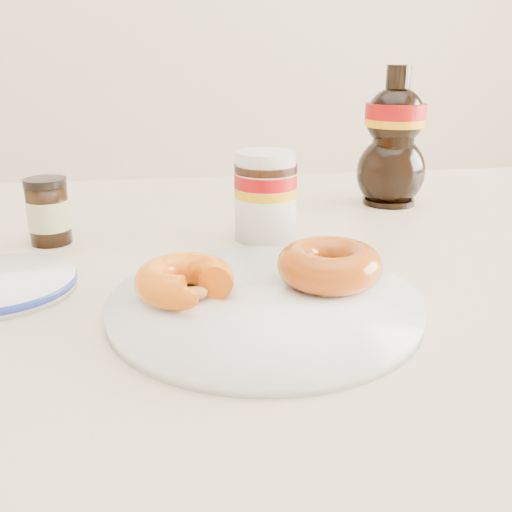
{
  "coord_description": "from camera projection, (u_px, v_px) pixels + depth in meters",
  "views": [
    {
      "loc": [
        -0.12,
        -0.51,
        0.97
      ],
      "look_at": [
        -0.05,
        0.01,
        0.79
      ],
      "focal_mm": 40.0,
      "sensor_mm": 36.0,
      "label": 1
    }
  ],
  "objects": [
    {
      "name": "dark_jar",
      "position": [
        48.0,
        212.0,
        0.69
      ],
      "size": [
        0.05,
        0.05,
        0.08
      ],
      "rotation": [
        0.0,
        0.0,
        -0.01
      ],
      "color": "black",
      "rests_on": "dining_table"
    },
    {
      "name": "plate",
      "position": [
        264.0,
        303.0,
        0.52
      ],
      "size": [
        0.28,
        0.28,
        0.01
      ],
      "color": "white",
      "rests_on": "dining_table"
    },
    {
      "name": "nutella_jar",
      "position": [
        266.0,
        193.0,
        0.7
      ],
      "size": [
        0.08,
        0.08,
        0.11
      ],
      "rotation": [
        0.0,
        0.0,
        0.18
      ],
      "color": "white",
      "rests_on": "dining_table"
    },
    {
      "name": "syrup_bottle",
      "position": [
        394.0,
        137.0,
        0.85
      ],
      "size": [
        0.12,
        0.1,
        0.2
      ],
      "primitive_type": null,
      "rotation": [
        0.0,
        0.0,
        0.15
      ],
      "color": "black",
      "rests_on": "dining_table"
    },
    {
      "name": "donut_whole",
      "position": [
        329.0,
        265.0,
        0.54
      ],
      "size": [
        0.11,
        0.11,
        0.04
      ],
      "primitive_type": "torus",
      "rotation": [
        0.0,
        0.0,
        0.1
      ],
      "color": "#AC4A0B",
      "rests_on": "plate"
    },
    {
      "name": "donut_bitten",
      "position": [
        185.0,
        280.0,
        0.51
      ],
      "size": [
        0.11,
        0.11,
        0.03
      ],
      "primitive_type": "torus",
      "rotation": [
        0.0,
        0.0,
        -0.32
      ],
      "color": "#D9540C",
      "rests_on": "plate"
    },
    {
      "name": "blue_rim_saucer",
      "position": [
        0.0,
        284.0,
        0.56
      ],
      "size": [
        0.15,
        0.15,
        0.01
      ],
      "color": "white",
      "rests_on": "dining_table"
    },
    {
      "name": "dining_table",
      "position": [
        282.0,
        320.0,
        0.69
      ],
      "size": [
        1.4,
        0.9,
        0.75
      ],
      "color": "beige",
      "rests_on": "ground"
    }
  ]
}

